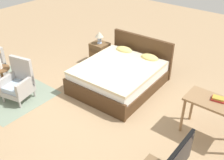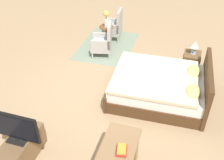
{
  "view_description": "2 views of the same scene",
  "coord_description": "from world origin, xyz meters",
  "px_view_note": "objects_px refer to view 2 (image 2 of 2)",
  "views": [
    {
      "loc": [
        2.98,
        -3.24,
        3.42
      ],
      "look_at": [
        0.2,
        0.25,
        0.65
      ],
      "focal_mm": 42.0,
      "sensor_mm": 36.0,
      "label": 1
    },
    {
      "loc": [
        4.49,
        1.3,
        3.82
      ],
      "look_at": [
        0.31,
        0.03,
        0.58
      ],
      "focal_mm": 42.0,
      "sensor_mm": 36.0,
      "label": 2
    }
  ],
  "objects_px": {
    "nightstand": "(191,64)",
    "book_stack": "(122,150)",
    "bed": "(160,87)",
    "tv_flatscreen": "(14,127)",
    "flower_vase": "(106,17)",
    "tv_stand": "(21,150)",
    "side_table": "(106,34)",
    "armchair_by_window_right": "(103,42)",
    "table_lamp": "(195,46)",
    "armchair_by_window_left": "(114,27)",
    "vanity_desk": "(117,155)"
  },
  "relations": [
    {
      "from": "bed",
      "to": "armchair_by_window_right",
      "type": "xyz_separation_m",
      "value": [
        -1.42,
        -1.78,
        0.08
      ]
    },
    {
      "from": "table_lamp",
      "to": "tv_stand",
      "type": "distance_m",
      "value": 4.39
    },
    {
      "from": "side_table",
      "to": "tv_flatscreen",
      "type": "height_order",
      "value": "tv_flatscreen"
    },
    {
      "from": "armchair_by_window_right",
      "to": "book_stack",
      "type": "xyz_separation_m",
      "value": [
        3.7,
        1.51,
        0.4
      ]
    },
    {
      "from": "flower_vase",
      "to": "tv_flatscreen",
      "type": "height_order",
      "value": "flower_vase"
    },
    {
      "from": "vanity_desk",
      "to": "tv_flatscreen",
      "type": "bearing_deg",
      "value": -87.64
    },
    {
      "from": "bed",
      "to": "tv_stand",
      "type": "height_order",
      "value": "bed"
    },
    {
      "from": "nightstand",
      "to": "vanity_desk",
      "type": "relative_size",
      "value": 0.55
    },
    {
      "from": "nightstand",
      "to": "tv_stand",
      "type": "height_order",
      "value": "nightstand"
    },
    {
      "from": "bed",
      "to": "side_table",
      "type": "distance_m",
      "value": 2.67
    },
    {
      "from": "table_lamp",
      "to": "tv_flatscreen",
      "type": "relative_size",
      "value": 0.38
    },
    {
      "from": "tv_stand",
      "to": "side_table",
      "type": "bearing_deg",
      "value": 178.12
    },
    {
      "from": "flower_vase",
      "to": "vanity_desk",
      "type": "xyz_separation_m",
      "value": [
        4.21,
        1.52,
        -0.26
      ]
    },
    {
      "from": "bed",
      "to": "tv_flatscreen",
      "type": "relative_size",
      "value": 2.38
    },
    {
      "from": "nightstand",
      "to": "table_lamp",
      "type": "xyz_separation_m",
      "value": [
        0.0,
        0.0,
        0.5
      ]
    },
    {
      "from": "table_lamp",
      "to": "vanity_desk",
      "type": "xyz_separation_m",
      "value": [
        3.44,
        -0.92,
        -0.15
      ]
    },
    {
      "from": "side_table",
      "to": "flower_vase",
      "type": "relative_size",
      "value": 1.28
    },
    {
      "from": "tv_stand",
      "to": "nightstand",
      "type": "bearing_deg",
      "value": 143.65
    },
    {
      "from": "side_table",
      "to": "table_lamp",
      "type": "height_order",
      "value": "table_lamp"
    },
    {
      "from": "armchair_by_window_left",
      "to": "side_table",
      "type": "xyz_separation_m",
      "value": [
        0.52,
        -0.08,
        -0.0
      ]
    },
    {
      "from": "armchair_by_window_right",
      "to": "tv_stand",
      "type": "distance_m",
      "value": 3.78
    },
    {
      "from": "flower_vase",
      "to": "book_stack",
      "type": "distance_m",
      "value": 4.49
    },
    {
      "from": "armchair_by_window_left",
      "to": "nightstand",
      "type": "height_order",
      "value": "armchair_by_window_left"
    },
    {
      "from": "armchair_by_window_left",
      "to": "nightstand",
      "type": "bearing_deg",
      "value": 61.48
    },
    {
      "from": "side_table",
      "to": "table_lamp",
      "type": "distance_m",
      "value": 2.59
    },
    {
      "from": "side_table",
      "to": "nightstand",
      "type": "relative_size",
      "value": 1.06
    },
    {
      "from": "flower_vase",
      "to": "side_table",
      "type": "bearing_deg",
      "value": 0.0
    },
    {
      "from": "flower_vase",
      "to": "tv_stand",
      "type": "relative_size",
      "value": 0.5
    },
    {
      "from": "nightstand",
      "to": "book_stack",
      "type": "bearing_deg",
      "value": -13.99
    },
    {
      "from": "side_table",
      "to": "tv_flatscreen",
      "type": "xyz_separation_m",
      "value": [
        4.28,
        -0.14,
        0.41
      ]
    },
    {
      "from": "flower_vase",
      "to": "book_stack",
      "type": "bearing_deg",
      "value": 20.7
    },
    {
      "from": "bed",
      "to": "tv_flatscreen",
      "type": "bearing_deg",
      "value": -40.31
    },
    {
      "from": "nightstand",
      "to": "book_stack",
      "type": "height_order",
      "value": "book_stack"
    },
    {
      "from": "armchair_by_window_right",
      "to": "tv_flatscreen",
      "type": "height_order",
      "value": "tv_flatscreen"
    },
    {
      "from": "table_lamp",
      "to": "tv_flatscreen",
      "type": "height_order",
      "value": "tv_flatscreen"
    },
    {
      "from": "armchair_by_window_left",
      "to": "tv_flatscreen",
      "type": "relative_size",
      "value": 1.06
    },
    {
      "from": "tv_stand",
      "to": "armchair_by_window_right",
      "type": "bearing_deg",
      "value": 176.75
    },
    {
      "from": "bed",
      "to": "tv_flatscreen",
      "type": "distance_m",
      "value": 3.12
    },
    {
      "from": "bed",
      "to": "table_lamp",
      "type": "bearing_deg",
      "value": 153.13
    },
    {
      "from": "side_table",
      "to": "table_lamp",
      "type": "bearing_deg",
      "value": 72.6
    },
    {
      "from": "book_stack",
      "to": "tv_stand",
      "type": "bearing_deg",
      "value": -87.48
    },
    {
      "from": "side_table",
      "to": "tv_stand",
      "type": "distance_m",
      "value": 4.28
    },
    {
      "from": "tv_stand",
      "to": "book_stack",
      "type": "height_order",
      "value": "book_stack"
    },
    {
      "from": "bed",
      "to": "book_stack",
      "type": "bearing_deg",
      "value": -6.74
    },
    {
      "from": "bed",
      "to": "book_stack",
      "type": "xyz_separation_m",
      "value": [
        2.27,
        -0.27,
        0.49
      ]
    },
    {
      "from": "table_lamp",
      "to": "book_stack",
      "type": "xyz_separation_m",
      "value": [
        3.43,
        -0.86,
        -0.01
      ]
    },
    {
      "from": "nightstand",
      "to": "tv_stand",
      "type": "xyz_separation_m",
      "value": [
        3.51,
        -2.58,
        -0.05
      ]
    },
    {
      "from": "tv_flatscreen",
      "to": "vanity_desk",
      "type": "relative_size",
      "value": 0.84
    },
    {
      "from": "bed",
      "to": "armchair_by_window_right",
      "type": "height_order",
      "value": "bed"
    },
    {
      "from": "flower_vase",
      "to": "armchair_by_window_right",
      "type": "bearing_deg",
      "value": 8.41
    }
  ]
}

